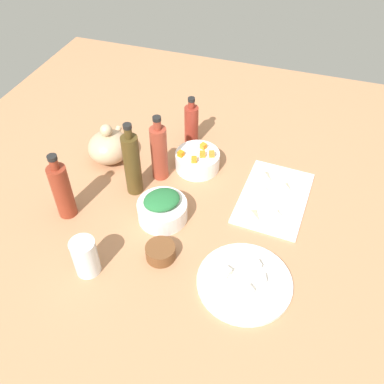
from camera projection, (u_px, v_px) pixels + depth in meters
tabletop at (192, 207)px, 132.69cm from camera, size 190.00×190.00×3.00cm
cutting_board at (274, 198)px, 132.78cm from camera, size 31.39×21.90×1.00cm
plate_tofu at (244, 282)px, 110.22cm from camera, size 25.19×25.19×1.20cm
bowl_greens at (162, 211)px, 125.20cm from camera, size 14.89×14.89×6.13cm
bowl_carrots at (197, 161)px, 141.77cm from camera, size 14.92×14.92×6.14cm
bowl_small_side at (161, 252)px, 115.48cm from camera, size 8.31×8.31×4.12cm
teapot at (109, 146)px, 143.36cm from camera, size 16.35×14.15×14.30cm
bottle_0 at (159, 152)px, 133.92cm from camera, size 5.31×5.31×23.43cm
bottle_1 at (62, 190)px, 122.08cm from camera, size 5.55×5.55×22.53cm
bottle_2 at (191, 124)px, 148.78cm from camera, size 4.94×4.94×18.42cm
bottle_3 at (132, 164)px, 128.20cm from camera, size 5.18×5.18×25.64cm
drinking_glass_0 at (85, 257)px, 109.82cm from camera, size 6.71×6.71×11.40cm
carrot_cube_0 at (212, 154)px, 137.99cm from camera, size 2.32×2.32×1.80cm
carrot_cube_1 at (181, 154)px, 138.08cm from camera, size 2.26×2.26×1.80cm
carrot_cube_2 at (203, 146)px, 141.03cm from camera, size 2.36×2.36×1.80cm
carrot_cube_3 at (194, 160)px, 135.98cm from camera, size 2.26×2.26×1.80cm
carrot_cube_4 at (202, 154)px, 137.93cm from camera, size 2.32×2.32×1.80cm
chopped_greens_mound at (162, 200)px, 121.95cm from camera, size 14.30×14.17×3.18cm
tofu_cube_0 at (261, 279)px, 108.85cm from camera, size 2.78×2.78×2.20cm
tofu_cube_1 at (248, 291)px, 106.35cm from camera, size 3.10×3.10×2.20cm
tofu_cube_2 at (226, 272)px, 110.42cm from camera, size 2.88×2.88×2.20cm
tofu_cube_3 at (256, 266)px, 111.94cm from camera, size 3.10×3.10×2.20cm
dumpling_0 at (289, 199)px, 130.08cm from camera, size 4.33×4.72×2.41cm
dumpling_1 at (263, 175)px, 137.48cm from camera, size 7.00×6.52×3.04cm
dumpling_2 at (264, 190)px, 132.13cm from camera, size 4.60×4.00×3.20cm
dumpling_3 at (284, 185)px, 134.41cm from camera, size 5.77×5.89×2.26cm
dumpling_4 at (277, 214)px, 125.66cm from camera, size 4.28×4.12×2.13cm
dumpling_5 at (250, 213)px, 125.36cm from camera, size 7.15×7.20×2.89cm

